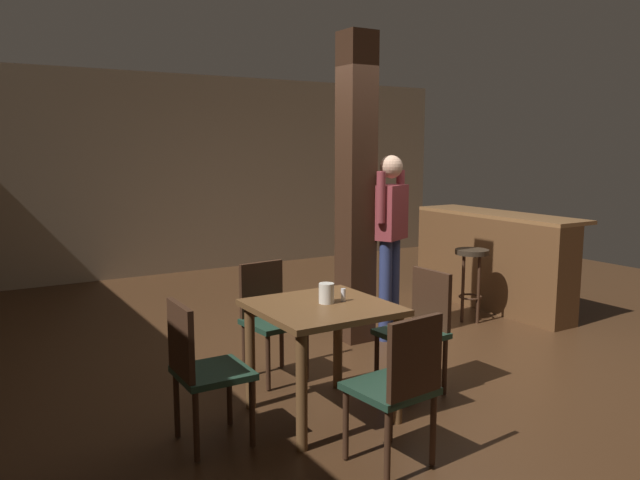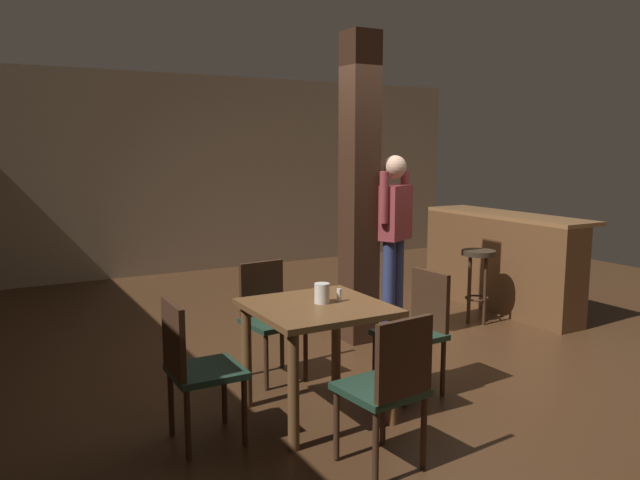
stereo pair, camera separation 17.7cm
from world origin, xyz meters
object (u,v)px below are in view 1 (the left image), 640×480
object	(u,v)px
chair_west	(201,366)
bar_stool_near	(471,268)
chair_south	(399,383)
bar_counter	(491,260)
chair_east	(419,325)
salt_shaker	(343,295)
standing_person	(390,233)
dining_table	(322,326)
napkin_cup	(326,293)
chair_north	(270,314)

from	to	relation	value
chair_west	bar_stool_near	xyz separation A→B (m)	(3.37, 1.17, 0.06)
chair_south	bar_counter	world-z (taller)	bar_counter
chair_east	salt_shaker	world-z (taller)	chair_east
salt_shaker	standing_person	size ratio (longest dim) A/B	0.05
chair_east	standing_person	xyz separation A→B (m)	(0.60, 1.14, 0.50)
dining_table	salt_shaker	xyz separation A→B (m)	(0.17, -0.00, 0.19)
bar_counter	dining_table	bearing A→B (deg)	-154.92
chair_south	bar_counter	distance (m)	3.86
chair_east	standing_person	world-z (taller)	standing_person
chair_west	salt_shaker	bearing A→B (deg)	0.10
salt_shaker	bar_counter	xyz separation A→B (m)	(2.94, 1.46, -0.27)
standing_person	bar_stool_near	xyz separation A→B (m)	(1.09, 0.04, -0.44)
napkin_cup	bar_stool_near	size ratio (longest dim) A/B	0.18
chair_east	chair_west	bearing A→B (deg)	179.82
bar_counter	bar_stool_near	xyz separation A→B (m)	(-0.59, -0.29, 0.02)
chair_north	standing_person	world-z (taller)	standing_person
chair_west	chair_north	distance (m)	1.21
bar_counter	chair_west	bearing A→B (deg)	-159.78
chair_north	bar_stool_near	bearing A→B (deg)	7.67
chair_west	napkin_cup	size ratio (longest dim) A/B	6.63
chair_north	bar_counter	distance (m)	3.14
bar_stool_near	chair_south	bearing A→B (deg)	-141.68
napkin_cup	salt_shaker	distance (m)	0.13
salt_shaker	chair_west	bearing A→B (deg)	-179.90
dining_table	chair_east	bearing A→B (deg)	-0.57
napkin_cup	bar_counter	xyz separation A→B (m)	(3.06, 1.44, -0.29)
napkin_cup	bar_counter	size ratio (longest dim) A/B	0.07
chair_north	dining_table	bearing A→B (deg)	-91.85
dining_table	chair_east	size ratio (longest dim) A/B	0.96
chair_west	chair_south	size ratio (longest dim) A/B	1.00
chair_north	salt_shaker	size ratio (longest dim) A/B	10.18
chair_south	salt_shaker	xyz separation A→B (m)	(0.17, 0.83, 0.30)
dining_table	napkin_cup	distance (m)	0.22
chair_south	napkin_cup	distance (m)	0.91
chair_east	chair_west	distance (m)	1.68
chair_north	standing_person	distance (m)	1.52
chair_south	bar_counter	bearing A→B (deg)	36.26
chair_east	bar_counter	size ratio (longest dim) A/B	0.43
dining_table	chair_north	size ratio (longest dim) A/B	0.96
chair_east	salt_shaker	bearing A→B (deg)	179.39
chair_west	chair_north	world-z (taller)	same
chair_north	salt_shaker	world-z (taller)	chair_north
chair_east	napkin_cup	xyz separation A→B (m)	(-0.79, 0.02, 0.33)
dining_table	chair_west	size ratio (longest dim) A/B	0.96
dining_table	napkin_cup	bearing A→B (deg)	19.39
napkin_cup	salt_shaker	size ratio (longest dim) A/B	1.54
chair_east	chair_south	world-z (taller)	same
standing_person	chair_north	bearing A→B (deg)	-167.91
chair_east	bar_stool_near	bearing A→B (deg)	34.80
chair_west	salt_shaker	world-z (taller)	chair_west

